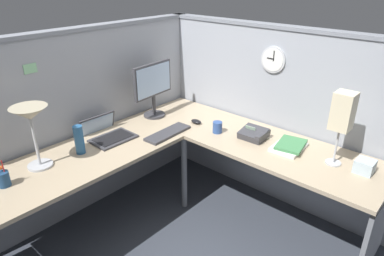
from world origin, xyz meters
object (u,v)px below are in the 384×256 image
Objects in this scene: laptop at (106,133)px; computer_mouse at (196,122)px; monitor at (153,86)px; office_phone at (254,134)px; thermos_flask at (79,140)px; wall_clock at (273,60)px; pen_cup at (3,179)px; book_stack at (290,146)px; desk_lamp_dome at (30,118)px; coffee_mug at (217,127)px; tissue_box at (365,166)px; keyboard at (168,133)px; desk_lamp_paper at (343,113)px.

laptop reaches higher than computer_mouse.
monitor is 2.35× the size of office_phone.
thermos_flask is 1.67m from wall_clock.
monitor is 0.62m from laptop.
pen_cup is 2.00m from book_stack.
desk_lamp_dome is 4.64× the size of coffee_mug.
thermos_flask is 1.83× the size of tissue_box.
thermos_flask is at bearing 134.07° from book_stack.
monitor is 0.51m from keyboard.
wall_clock reaches higher than laptop.
monitor is 5.21× the size of coffee_mug.
wall_clock is at bearing -20.82° from pen_cup.
desk_lamp_paper reaches higher than pen_cup.
office_phone is at bearing -81.40° from computer_mouse.
monitor is 0.94× the size of desk_lamp_paper.
monitor is at bearing 101.00° from book_stack.
thermos_flask is at bearing 156.09° from keyboard.
pen_cup reaches higher than coffee_mug.
book_stack is at bearing -65.45° from keyboard.
desk_lamp_paper reaches higher than coffee_mug.
laptop is 0.72× the size of desk_lamp_paper.
computer_mouse is at bearing 95.73° from tissue_box.
thermos_flask reaches higher than computer_mouse.
wall_clock is at bearing -58.34° from monitor.
desk_lamp_dome is at bearing 165.45° from computer_mouse.
laptop is 0.79m from computer_mouse.
thermos_flask is 0.42× the size of desk_lamp_paper.
pen_cup is 1.82m from office_phone.
office_phone is 0.72m from desk_lamp_paper.
laptop reaches higher than keyboard.
thermos_flask reaches higher than pen_cup.
tissue_box reaches higher than book_stack.
office_phone is (1.07, -0.84, -0.07)m from thermos_flask.
coffee_mug is (0.66, -0.64, 0.02)m from laptop.
coffee_mug reaches higher than keyboard.
coffee_mug is 0.72m from wall_clock.
thermos_flask is at bearing 123.89° from tissue_box.
desk_lamp_dome is 2.06m from desk_lamp_paper.
computer_mouse is at bearing -72.51° from monitor.
desk_lamp_dome is 0.41m from pen_cup.
book_stack is at bearing -56.95° from laptop.
monitor is 2.27× the size of wall_clock.
coffee_mug is at bearing -95.46° from computer_mouse.
desk_lamp_dome is 2.25m from tissue_box.
pen_cup is at bearing -174.48° from monitor.
desk_lamp_paper reaches higher than keyboard.
computer_mouse is (0.69, -0.39, -0.01)m from laptop.
wall_clock is at bearing -25.49° from desk_lamp_dome.
pen_cup is (-1.55, 0.27, 0.04)m from computer_mouse.
office_phone is at bearing 93.82° from tissue_box.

